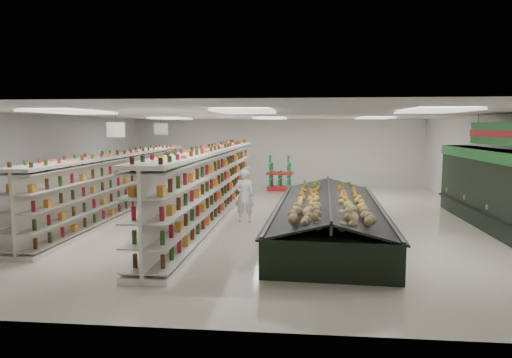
# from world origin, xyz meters

# --- Properties ---
(floor) EXTENTS (16.00, 16.00, 0.00)m
(floor) POSITION_xyz_m (0.00, 0.00, 0.00)
(floor) COLOR beige
(floor) RESTS_ON ground
(ceiling) EXTENTS (14.00, 16.00, 0.02)m
(ceiling) POSITION_xyz_m (0.00, 0.00, 3.20)
(ceiling) COLOR white
(ceiling) RESTS_ON wall_back
(wall_back) EXTENTS (14.00, 0.02, 3.20)m
(wall_back) POSITION_xyz_m (0.00, 8.00, 1.60)
(wall_back) COLOR silver
(wall_back) RESTS_ON floor
(wall_front) EXTENTS (14.00, 0.02, 3.20)m
(wall_front) POSITION_xyz_m (0.00, -8.00, 1.60)
(wall_front) COLOR silver
(wall_front) RESTS_ON floor
(wall_left) EXTENTS (0.02, 16.00, 3.20)m
(wall_left) POSITION_xyz_m (-7.00, 0.00, 1.60)
(wall_left) COLOR silver
(wall_left) RESTS_ON floor
(wall_right) EXTENTS (0.02, 16.00, 3.20)m
(wall_right) POSITION_xyz_m (7.00, 0.00, 1.60)
(wall_right) COLOR silver
(wall_right) RESTS_ON floor
(produce_wall_case) EXTENTS (0.93, 8.00, 2.20)m
(produce_wall_case) POSITION_xyz_m (6.53, -1.50, 1.24)
(produce_wall_case) COLOR black
(produce_wall_case) RESTS_ON floor
(aisle_sign_near) EXTENTS (0.52, 0.06, 0.75)m
(aisle_sign_near) POSITION_xyz_m (-3.80, -2.00, 2.75)
(aisle_sign_near) COLOR white
(aisle_sign_near) RESTS_ON ceiling
(aisle_sign_far) EXTENTS (0.52, 0.06, 0.75)m
(aisle_sign_far) POSITION_xyz_m (-3.80, 2.00, 2.75)
(aisle_sign_far) COLOR white
(aisle_sign_far) RESTS_ON ceiling
(hortifruti_banner) EXTENTS (0.12, 3.20, 0.95)m
(hortifruti_banner) POSITION_xyz_m (6.25, -1.50, 2.65)
(hortifruti_banner) COLOR #1D6D2A
(hortifruti_banner) RESTS_ON ceiling
(gondola_left) EXTENTS (1.01, 11.33, 1.96)m
(gondola_left) POSITION_xyz_m (-4.68, 0.43, 0.90)
(gondola_left) COLOR white
(gondola_left) RESTS_ON floor
(gondola_center) EXTENTS (1.07, 12.42, 2.15)m
(gondola_center) POSITION_xyz_m (-1.53, -0.18, 0.99)
(gondola_center) COLOR white
(gondola_center) RESTS_ON floor
(produce_island) EXTENTS (3.14, 7.77, 1.14)m
(produce_island) POSITION_xyz_m (1.95, -2.10, 0.52)
(produce_island) COLOR black
(produce_island) RESTS_ON floor
(soda_endcap) EXTENTS (1.20, 0.88, 1.44)m
(soda_endcap) POSITION_xyz_m (0.28, 6.27, 0.70)
(soda_endcap) COLOR #B5141B
(soda_endcap) RESTS_ON floor
(shopper_main) EXTENTS (0.58, 0.39, 1.58)m
(shopper_main) POSITION_xyz_m (-0.45, -0.72, 0.79)
(shopper_main) COLOR white
(shopper_main) RESTS_ON floor
(shopper_background) EXTENTS (0.78, 1.04, 1.90)m
(shopper_background) POSITION_xyz_m (-4.20, 4.36, 0.95)
(shopper_background) COLOR tan
(shopper_background) RESTS_ON floor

